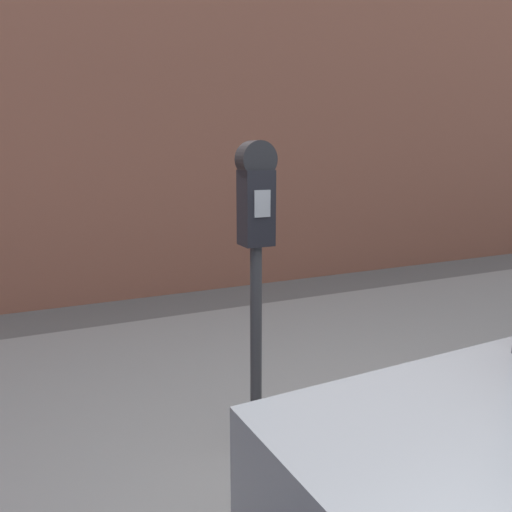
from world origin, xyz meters
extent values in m
cube|color=#9E9B96|center=(0.00, 2.20, 0.06)|extent=(24.00, 2.80, 0.11)
cube|color=#935642|center=(0.00, 4.87, 2.88)|extent=(24.00, 0.30, 5.76)
cylinder|color=#2D2D30|center=(-0.24, 1.30, 0.66)|extent=(0.06, 0.06, 1.10)
cube|color=black|center=(-0.24, 1.30, 1.40)|extent=(0.15, 0.14, 0.38)
cube|color=gray|center=(-0.24, 1.23, 1.43)|extent=(0.08, 0.01, 0.13)
cylinder|color=black|center=(-0.24, 1.30, 1.64)|extent=(0.18, 0.11, 0.18)
camera|label=1|loc=(-1.28, -0.94, 1.67)|focal=35.00mm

